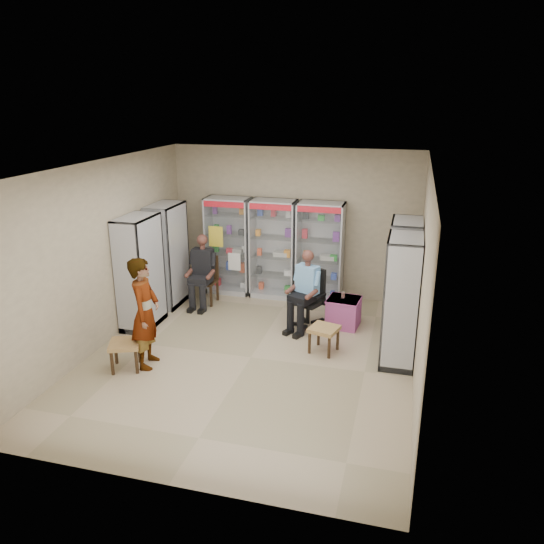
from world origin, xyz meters
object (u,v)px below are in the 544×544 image
(seated_shopkeeper, at_px, (308,292))
(standing_man, at_px, (145,313))
(cabinet_left_far, at_px, (168,255))
(wooden_chair, at_px, (205,280))
(woven_stool_a, at_px, (324,339))
(cabinet_right_near, at_px, (401,301))
(office_chair, at_px, (308,299))
(cabinet_back_right, at_px, (320,253))
(pink_trunk, at_px, (344,312))
(cabinet_back_mid, at_px, (273,249))
(cabinet_back_left, at_px, (229,246))
(cabinet_right_far, at_px, (403,278))
(cabinet_left_near, at_px, (140,273))
(woven_stool_b, at_px, (126,355))

(seated_shopkeeper, bearing_deg, standing_man, -113.49)
(cabinet_left_far, xyz_separation_m, seated_shopkeeper, (2.87, -0.44, -0.32))
(wooden_chair, height_order, woven_stool_a, wooden_chair)
(cabinet_right_near, relative_size, office_chair, 1.88)
(cabinet_back_right, distance_m, pink_trunk, 1.50)
(cabinet_left_far, distance_m, seated_shopkeeper, 2.92)
(cabinet_back_mid, xyz_separation_m, woven_stool_a, (1.43, -2.23, -0.79))
(cabinet_right_near, bearing_deg, cabinet_back_left, 57.72)
(cabinet_right_far, bearing_deg, seated_shopkeeper, 98.67)
(cabinet_back_right, distance_m, cabinet_left_near, 3.48)
(seated_shopkeeper, bearing_deg, cabinet_back_left, 167.74)
(cabinet_left_near, bearing_deg, cabinet_back_left, 155.39)
(wooden_chair, distance_m, office_chair, 2.27)
(cabinet_back_right, relative_size, office_chair, 1.88)
(cabinet_right_far, distance_m, wooden_chair, 3.84)
(cabinet_back_right, xyz_separation_m, woven_stool_b, (-2.32, -3.55, -0.78))
(cabinet_left_near, relative_size, office_chair, 1.88)
(cabinet_right_far, bearing_deg, cabinet_left_near, 101.41)
(cabinet_right_far, distance_m, woven_stool_a, 1.77)
(cabinet_back_mid, distance_m, cabinet_right_far, 2.82)
(cabinet_back_left, relative_size, cabinet_right_far, 1.00)
(cabinet_back_right, xyz_separation_m, cabinet_right_far, (1.63, -1.13, 0.00))
(wooden_chair, bearing_deg, office_chair, -15.17)
(cabinet_back_right, xyz_separation_m, cabinet_left_far, (-2.83, -0.93, 0.00))
(pink_trunk, xyz_separation_m, woven_stool_b, (-2.97, -2.41, -0.04))
(wooden_chair, relative_size, standing_man, 0.55)
(seated_shopkeeper, bearing_deg, cabinet_right_near, -5.22)
(cabinet_back_left, bearing_deg, pink_trunk, -24.04)
(cabinet_left_far, bearing_deg, cabinet_back_left, 135.00)
(cabinet_back_left, height_order, cabinet_left_near, same)
(cabinet_left_far, bearing_deg, woven_stool_b, 10.94)
(cabinet_right_far, relative_size, standing_man, 1.16)
(wooden_chair, xyz_separation_m, office_chair, (2.19, -0.59, 0.06))
(seated_shopkeeper, bearing_deg, cabinet_back_right, 114.61)
(cabinet_left_near, bearing_deg, wooden_chair, 152.39)
(cabinet_back_left, height_order, cabinet_left_far, same)
(cabinet_back_right, distance_m, woven_stool_b, 4.31)
(pink_trunk, xyz_separation_m, standing_man, (-2.70, -2.21, 0.60))
(woven_stool_a, distance_m, woven_stool_b, 3.10)
(cabinet_left_far, bearing_deg, cabinet_back_mid, 116.32)
(cabinet_left_far, xyz_separation_m, cabinet_left_near, (0.00, -1.10, 0.00))
(woven_stool_a, relative_size, woven_stool_b, 0.97)
(seated_shopkeeper, height_order, woven_stool_a, seated_shopkeeper)
(cabinet_right_near, bearing_deg, woven_stool_a, 89.77)
(woven_stool_b, bearing_deg, office_chair, 43.33)
(cabinet_right_far, xyz_separation_m, cabinet_left_near, (-4.46, -0.90, 0.00))
(cabinet_right_far, relative_size, pink_trunk, 3.68)
(wooden_chair, bearing_deg, cabinet_back_right, 18.75)
(cabinet_right_near, relative_size, woven_stool_a, 4.66)
(cabinet_left_near, relative_size, woven_stool_b, 4.53)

